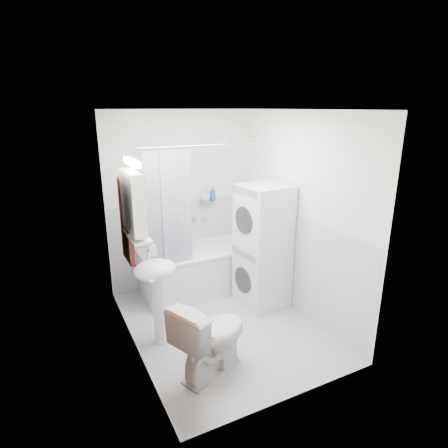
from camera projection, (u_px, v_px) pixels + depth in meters
name	position (u px, v px, depth m)	size (l,w,h in m)	color
floor	(222.00, 324.00, 4.36)	(2.60, 2.60, 0.00)	#B3B3B8
room_walls	(222.00, 201.00, 3.92)	(2.60, 2.60, 2.60)	white
wainscot	(211.00, 268.00, 4.43)	(1.98, 2.58, 2.58)	white
door	(151.00, 282.00, 3.19)	(0.05, 2.00, 2.00)	brown
bathtub	(201.00, 267.00, 5.10)	(1.59, 0.75, 0.61)	white
tub_spout	(204.00, 218.00, 5.29)	(0.04, 0.04, 0.12)	silver
curtain_rod	(209.00, 145.00, 4.34)	(0.02, 0.02, 1.77)	silver
shower_curtain	(170.00, 213.00, 4.34)	(0.55, 0.02, 1.45)	#141447
sink	(156.00, 283.00, 3.83)	(0.44, 0.37, 1.04)	white
medicine_cabinet	(133.00, 200.00, 3.59)	(0.13, 0.50, 0.71)	white
shelf	(137.00, 236.00, 3.71)	(0.18, 0.54, 0.03)	silver
shower_caddy	(207.00, 202.00, 5.24)	(0.22, 0.06, 0.02)	silver
towel	(126.00, 219.00, 3.87)	(0.07, 0.37, 0.90)	maroon
washer_dryer	(263.00, 247.00, 4.62)	(0.60, 0.60, 1.55)	white
toilet	(211.00, 337.00, 3.48)	(0.43, 0.78, 0.76)	white
soap_pump	(152.00, 252.00, 3.99)	(0.08, 0.17, 0.08)	gray
shelf_bottle	(141.00, 236.00, 3.57)	(0.07, 0.18, 0.07)	gray
shelf_cup	(134.00, 227.00, 3.79)	(0.10, 0.09, 0.10)	gray
shampoo_a	(205.00, 197.00, 5.20)	(0.13, 0.17, 0.13)	gray
shampoo_b	(213.00, 198.00, 5.26)	(0.08, 0.21, 0.08)	#27509E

